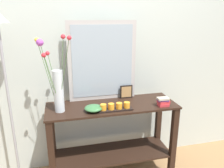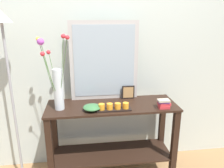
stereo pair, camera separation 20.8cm
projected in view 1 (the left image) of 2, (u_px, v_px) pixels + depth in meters
The scene contains 9 objects.
wall_back at pixel (104, 44), 2.30m from camera, with size 6.40×0.08×2.70m, color beige.
console_table at pixel (112, 132), 2.23m from camera, with size 1.26×0.44×0.80m.
mirror_leaning at pixel (102, 61), 2.19m from camera, with size 0.68×0.03×0.79m.
tall_vase_left at pixel (57, 85), 1.92m from camera, with size 0.30×0.21×0.68m.
candle_tray at pixel (115, 107), 2.01m from camera, with size 0.32×0.09×0.07m.
picture_frame_small at pixel (126, 92), 2.30m from camera, with size 0.13×0.01×0.14m.
decorative_bowl at pixel (94, 108), 1.98m from camera, with size 0.17×0.17×0.05m.
book_stack at pixel (163, 102), 2.11m from camera, with size 0.12×0.09×0.08m.
floor_lamp at pixel (5, 77), 1.87m from camera, with size 0.24×0.24×1.68m.
Camera 1 is at (-0.46, -1.93, 1.62)m, focal length 35.31 mm.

